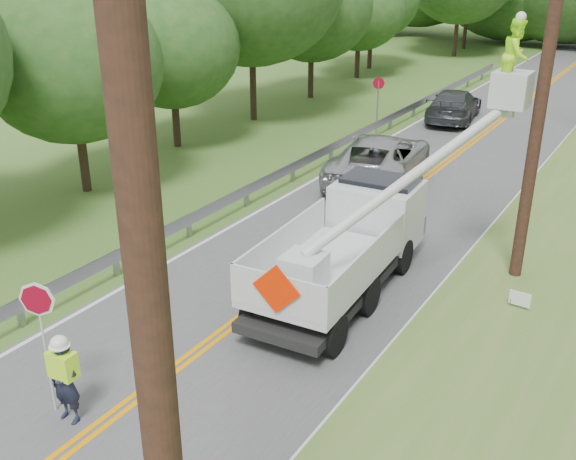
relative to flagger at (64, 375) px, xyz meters
The scene contains 9 objects.
ground 1.34m from the flagger, 48.89° to the left, with size 140.00×140.00×0.00m, color #3F6326.
road 14.73m from the flagger, 87.67° to the left, with size 7.20×96.00×0.03m.
guardrail 15.97m from the flagger, 102.38° to the left, with size 0.18×48.00×0.77m.
flagger is the anchor object (origin of this frame).
bucket_truck 8.24m from the flagger, 74.50° to the left, with size 4.59×6.76×6.55m.
suv_silver 15.39m from the flagger, 92.90° to the left, with size 2.90×6.29×1.75m, color #ACAEB2.
suv_darkgrey 25.93m from the flagger, 93.28° to the left, with size 2.14×5.27×1.53m, color #3D3F44.
stop_sign_permanent 21.91m from the flagger, 99.79° to the left, with size 0.50×0.29×2.61m.
yard_sign 10.04m from the flagger, 52.42° to the left, with size 0.50×0.06×0.72m.
Camera 1 is at (7.94, -6.92, 8.02)m, focal length 41.14 mm.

